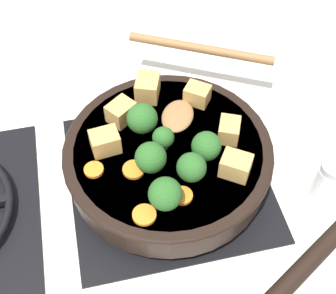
# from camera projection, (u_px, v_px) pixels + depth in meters

# --- Properties ---
(ground_plane) EXTENTS (2.40, 2.40, 0.00)m
(ground_plane) POSITION_uv_depth(u_px,v_px,m) (168.00, 177.00, 0.75)
(ground_plane) COLOR silver
(front_burner_grate) EXTENTS (0.31, 0.31, 0.03)m
(front_burner_grate) POSITION_uv_depth(u_px,v_px,m) (168.00, 173.00, 0.74)
(front_burner_grate) COLOR black
(front_burner_grate) RESTS_ON ground_plane
(skillet_pan) EXTENTS (0.43, 0.37, 0.05)m
(skillet_pan) POSITION_uv_depth(u_px,v_px,m) (169.00, 158.00, 0.71)
(skillet_pan) COLOR black
(skillet_pan) RESTS_ON front_burner_grate
(wooden_spoon) EXTENTS (0.25, 0.24, 0.02)m
(wooden_spoon) POSITION_uv_depth(u_px,v_px,m) (192.00, 74.00, 0.78)
(wooden_spoon) COLOR olive
(wooden_spoon) RESTS_ON skillet_pan
(tofu_cube_center_large) EXTENTS (0.05, 0.05, 0.03)m
(tofu_cube_center_large) POSITION_uv_depth(u_px,v_px,m) (197.00, 94.00, 0.74)
(tofu_cube_center_large) COLOR tan
(tofu_cube_center_large) RESTS_ON skillet_pan
(tofu_cube_near_handle) EXTENTS (0.05, 0.05, 0.04)m
(tofu_cube_near_handle) POSITION_uv_depth(u_px,v_px,m) (148.00, 87.00, 0.74)
(tofu_cube_near_handle) COLOR tan
(tofu_cube_near_handle) RESTS_ON skillet_pan
(tofu_cube_east_chunk) EXTENTS (0.05, 0.04, 0.03)m
(tofu_cube_east_chunk) POSITION_uv_depth(u_px,v_px,m) (229.00, 129.00, 0.69)
(tofu_cube_east_chunk) COLOR tan
(tofu_cube_east_chunk) RESTS_ON skillet_pan
(tofu_cube_west_chunk) EXTENTS (0.05, 0.05, 0.03)m
(tofu_cube_west_chunk) POSITION_uv_depth(u_px,v_px,m) (236.00, 166.00, 0.65)
(tofu_cube_west_chunk) COLOR tan
(tofu_cube_west_chunk) RESTS_ON skillet_pan
(tofu_cube_back_piece) EXTENTS (0.05, 0.05, 0.03)m
(tofu_cube_back_piece) POSITION_uv_depth(u_px,v_px,m) (121.00, 112.00, 0.71)
(tofu_cube_back_piece) COLOR tan
(tofu_cube_back_piece) RESTS_ON skillet_pan
(tofu_cube_front_piece) EXTENTS (0.04, 0.04, 0.03)m
(tofu_cube_front_piece) POSITION_uv_depth(u_px,v_px,m) (105.00, 142.00, 0.68)
(tofu_cube_front_piece) COLOR tan
(tofu_cube_front_piece) RESTS_ON skillet_pan
(broccoli_floret_near_spoon) EXTENTS (0.03, 0.03, 0.04)m
(broccoli_floret_near_spoon) POSITION_uv_depth(u_px,v_px,m) (163.00, 138.00, 0.67)
(broccoli_floret_near_spoon) COLOR #709956
(broccoli_floret_near_spoon) RESTS_ON skillet_pan
(broccoli_floret_center_top) EXTENTS (0.04, 0.04, 0.05)m
(broccoli_floret_center_top) POSITION_uv_depth(u_px,v_px,m) (151.00, 158.00, 0.64)
(broccoli_floret_center_top) COLOR #709956
(broccoli_floret_center_top) RESTS_ON skillet_pan
(broccoli_floret_east_rim) EXTENTS (0.05, 0.05, 0.05)m
(broccoli_floret_east_rim) POSITION_uv_depth(u_px,v_px,m) (142.00, 119.00, 0.69)
(broccoli_floret_east_rim) COLOR #709956
(broccoli_floret_east_rim) RESTS_ON skillet_pan
(broccoli_floret_west_rim) EXTENTS (0.04, 0.04, 0.05)m
(broccoli_floret_west_rim) POSITION_uv_depth(u_px,v_px,m) (206.00, 146.00, 0.66)
(broccoli_floret_west_rim) COLOR #709956
(broccoli_floret_west_rim) RESTS_ON skillet_pan
(broccoli_floret_north_edge) EXTENTS (0.05, 0.05, 0.05)m
(broccoli_floret_north_edge) POSITION_uv_depth(u_px,v_px,m) (165.00, 194.00, 0.61)
(broccoli_floret_north_edge) COLOR #709956
(broccoli_floret_north_edge) RESTS_ON skillet_pan
(broccoli_floret_south_cluster) EXTENTS (0.04, 0.04, 0.05)m
(broccoli_floret_south_cluster) POSITION_uv_depth(u_px,v_px,m) (191.00, 168.00, 0.63)
(broccoli_floret_south_cluster) COLOR #709956
(broccoli_floret_south_cluster) RESTS_ON skillet_pan
(carrot_slice_orange_thin) EXTENTS (0.03, 0.03, 0.01)m
(carrot_slice_orange_thin) POSITION_uv_depth(u_px,v_px,m) (134.00, 170.00, 0.66)
(carrot_slice_orange_thin) COLOR orange
(carrot_slice_orange_thin) RESTS_ON skillet_pan
(carrot_slice_near_center) EXTENTS (0.03, 0.03, 0.01)m
(carrot_slice_near_center) POSITION_uv_depth(u_px,v_px,m) (94.00, 170.00, 0.66)
(carrot_slice_near_center) COLOR orange
(carrot_slice_near_center) RESTS_ON skillet_pan
(carrot_slice_edge_slice) EXTENTS (0.03, 0.03, 0.01)m
(carrot_slice_edge_slice) POSITION_uv_depth(u_px,v_px,m) (182.00, 196.00, 0.64)
(carrot_slice_edge_slice) COLOR orange
(carrot_slice_edge_slice) RESTS_ON skillet_pan
(carrot_slice_under_broccoli) EXTENTS (0.03, 0.03, 0.01)m
(carrot_slice_under_broccoli) POSITION_uv_depth(u_px,v_px,m) (144.00, 215.00, 0.62)
(carrot_slice_under_broccoli) COLOR orange
(carrot_slice_under_broccoli) RESTS_ON skillet_pan
(salt_shaker) EXTENTS (0.04, 0.04, 0.09)m
(salt_shaker) POSITION_uv_depth(u_px,v_px,m) (326.00, 183.00, 0.69)
(salt_shaker) COLOR white
(salt_shaker) RESTS_ON ground_plane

